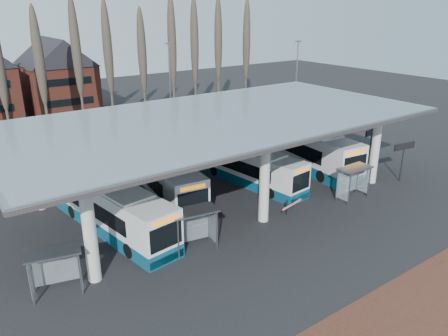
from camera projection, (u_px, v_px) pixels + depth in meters
ground at (288, 235)px, 28.44m from camera, size 140.00×140.00×0.00m
station_canopy at (217, 125)px, 32.54m from camera, size 32.00×16.00×6.34m
poplar_row at (94, 54)px, 50.47m from camera, size 45.10×1.10×14.50m
lamp_post_b at (170, 87)px, 49.64m from camera, size 0.80×0.16×10.17m
lamp_post_c at (296, 82)px, 52.73m from camera, size 0.80×0.16×10.17m
bus_0 at (111, 208)px, 28.65m from camera, size 4.22×12.09×3.29m
bus_1 at (160, 176)px, 33.90m from camera, size 3.96×12.25×3.34m
bus_2 at (248, 166)px, 36.40m from camera, size 3.62×11.06×3.02m
bus_3 at (302, 147)px, 40.35m from camera, size 4.10×13.26×3.62m
shelter_0 at (54, 262)px, 22.11m from camera, size 2.95×1.96×2.51m
shelter_1 at (193, 220)px, 26.12m from camera, size 3.08×1.90×2.68m
shelter_2 at (353, 176)px, 33.14m from camera, size 2.81×1.43×2.59m
info_sign_0 at (404, 149)px, 36.16m from camera, size 2.27×0.45×3.39m
info_sign_1 at (372, 134)px, 40.18m from camera, size 2.29×0.50×3.43m
barrier at (291, 205)px, 30.59m from camera, size 2.23×0.86×1.13m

